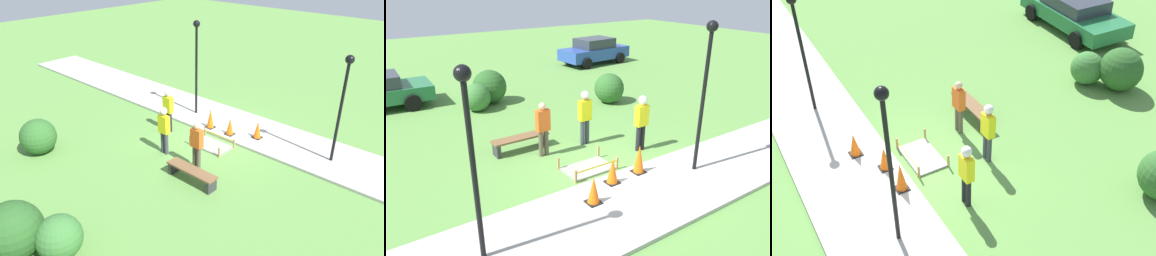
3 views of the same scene
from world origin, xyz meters
TOP-DOWN VIEW (x-y plane):
  - ground_plane at (0.00, 0.00)m, footprint 60.00×60.00m
  - sidewalk at (0.00, -1.31)m, footprint 28.00×2.63m
  - wet_concrete_patch at (-0.51, 0.68)m, footprint 1.44×0.92m
  - traffic_cone_near_patch at (-1.45, -0.88)m, footprint 0.34×0.34m
  - traffic_cone_far_patch at (-0.51, -0.40)m, footprint 0.34×0.34m
  - traffic_cone_sidewalk_edge at (0.44, -0.36)m, footprint 0.34×0.34m
  - park_bench at (-1.50, 2.87)m, footprint 1.79×0.44m
  - worker_supervisor at (1.59, 0.84)m, footprint 0.40×0.25m
  - worker_assistant at (0.43, 2.18)m, footprint 0.40×0.25m
  - bystander_in_orange_shirt at (-1.08, 2.17)m, footprint 0.40×0.22m
  - lamppost_near at (1.84, -1.07)m, footprint 0.28×0.28m
  - lamppost_far at (-4.24, -1.19)m, footprint 0.28×0.28m
  - parked_car_blue at (7.94, 11.91)m, footprint 4.47×2.34m
  - shrub_rounded_near at (-0.46, 7.94)m, footprint 1.42×1.42m
  - shrub_rounded_mid at (-1.30, 7.25)m, footprint 1.11×1.11m
  - shrub_rounded_far at (3.77, 5.14)m, footprint 1.27×1.27m

SIDE VIEW (x-z plane):
  - ground_plane at x=0.00m, z-range 0.00..0.00m
  - wet_concrete_patch at x=-0.51m, z-range -0.15..0.23m
  - sidewalk at x=0.00m, z-range 0.00..0.10m
  - park_bench at x=-1.50m, z-range 0.10..0.56m
  - traffic_cone_near_patch at x=-1.45m, z-range 0.10..0.77m
  - traffic_cone_far_patch at x=-0.51m, z-range 0.10..0.77m
  - traffic_cone_sidewalk_edge at x=0.44m, z-range 0.10..0.90m
  - shrub_rounded_mid at x=-1.30m, z-range 0.00..1.11m
  - shrub_rounded_far at x=3.77m, z-range 0.00..1.27m
  - shrub_rounded_near at x=-0.46m, z-range 0.00..1.42m
  - parked_car_blue at x=7.94m, z-range 0.02..1.59m
  - bystander_in_orange_shirt at x=-1.08m, z-range 0.11..1.77m
  - worker_supervisor at x=1.59m, z-range 0.17..1.92m
  - worker_assistant at x=0.43m, z-range 0.17..1.93m
  - lamppost_far at x=-4.24m, z-range 0.69..4.35m
  - lamppost_near at x=1.84m, z-range 0.71..4.67m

